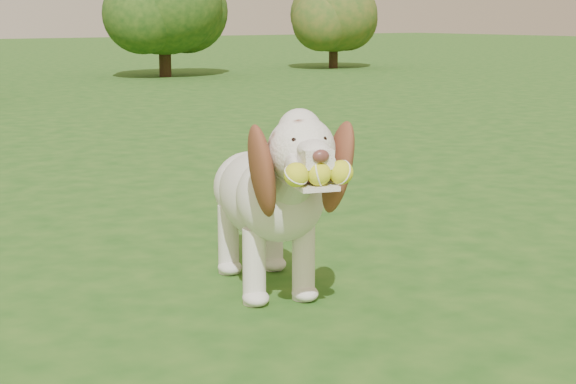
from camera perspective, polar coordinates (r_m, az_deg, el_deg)
ground at (r=3.81m, az=-12.90°, el=-5.73°), size 80.00×80.00×0.00m
dog at (r=3.49m, az=-1.15°, el=0.05°), size 0.66×1.18×0.78m
shrub_h at (r=18.97m, az=2.98°, el=11.39°), size 1.85×1.85×1.91m
shrub_f at (r=16.42m, az=-8.05°, el=11.90°), size 2.13×2.13×2.20m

